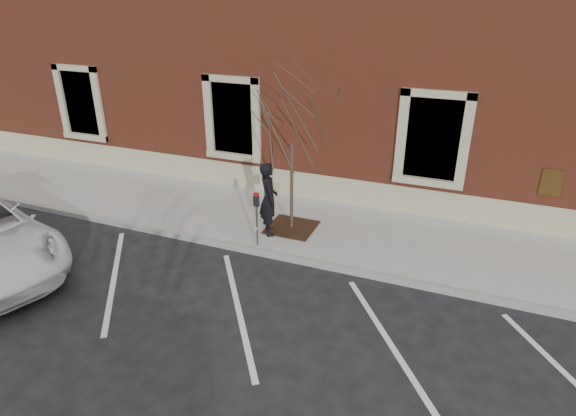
% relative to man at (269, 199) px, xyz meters
% --- Properties ---
extents(ground, '(120.00, 120.00, 0.00)m').
position_rel_man_xyz_m(ground, '(0.65, -0.89, -1.13)').
color(ground, '#28282B').
rests_on(ground, ground).
extents(sidewalk_near, '(40.00, 3.50, 0.15)m').
position_rel_man_xyz_m(sidewalk_near, '(0.65, 0.86, -1.05)').
color(sidewalk_near, '#BBB8B0').
rests_on(sidewalk_near, ground).
extents(curb_near, '(40.00, 0.12, 0.15)m').
position_rel_man_xyz_m(curb_near, '(0.65, -0.94, -1.05)').
color(curb_near, '#9E9E99').
rests_on(curb_near, ground).
extents(parking_stripes, '(28.00, 4.40, 0.01)m').
position_rel_man_xyz_m(parking_stripes, '(0.65, -3.09, -1.12)').
color(parking_stripes, silver).
rests_on(parking_stripes, ground).
extents(building_civic, '(40.00, 8.62, 8.00)m').
position_rel_man_xyz_m(building_civic, '(0.65, 6.85, 2.87)').
color(building_civic, brown).
rests_on(building_civic, ground).
extents(man, '(0.78, 0.85, 1.95)m').
position_rel_man_xyz_m(man, '(0.00, 0.00, 0.00)').
color(man, black).
rests_on(man, sidewalk_near).
extents(parking_meter, '(0.13, 0.10, 1.42)m').
position_rel_man_xyz_m(parking_meter, '(-0.00, -0.72, 0.01)').
color(parking_meter, '#595B60').
rests_on(parking_meter, sidewalk_near).
extents(tree_grate, '(1.25, 1.25, 0.03)m').
position_rel_man_xyz_m(tree_grate, '(0.45, 0.48, -0.96)').
color(tree_grate, '#392412').
rests_on(tree_grate, sidewalk_near).
extents(sapling, '(2.60, 2.60, 4.33)m').
position_rel_man_xyz_m(sapling, '(0.45, 0.48, 2.05)').
color(sapling, '#4E3E2F').
rests_on(sapling, sidewalk_near).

